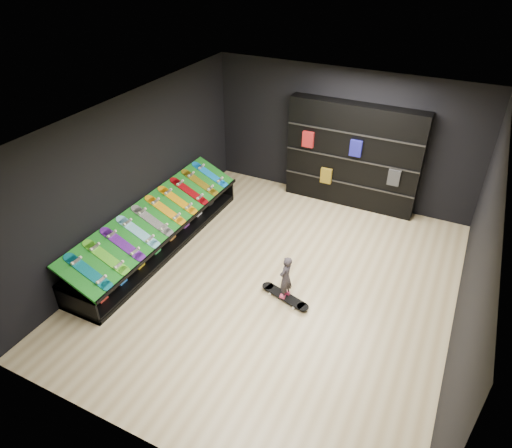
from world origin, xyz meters
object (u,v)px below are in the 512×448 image
at_px(child, 285,285).
at_px(display_rack, 159,235).
at_px(floor_skateboard, 285,298).
at_px(back_shelving, 353,156).

bearing_deg(child, display_rack, -89.17).
bearing_deg(display_rack, child, -6.92).
distance_m(floor_skateboard, child, 0.30).
relative_size(back_shelving, floor_skateboard, 3.00).
xyz_separation_m(display_rack, floor_skateboard, (2.87, -0.35, -0.21)).
bearing_deg(display_rack, floor_skateboard, -6.92).
xyz_separation_m(display_rack, child, (2.87, -0.35, 0.08)).
xyz_separation_m(floor_skateboard, child, (0.00, 0.00, 0.30)).
height_order(display_rack, floor_skateboard, display_rack).
bearing_deg(floor_skateboard, child, 16.05).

